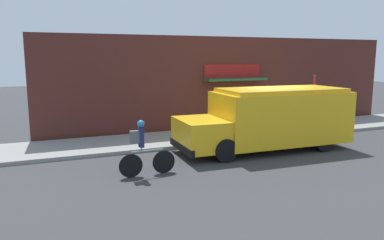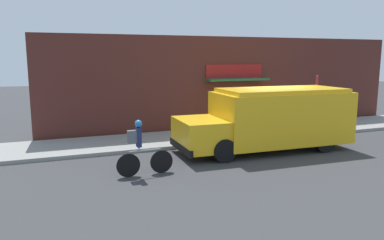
# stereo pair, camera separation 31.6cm
# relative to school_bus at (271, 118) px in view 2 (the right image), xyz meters

# --- Properties ---
(ground_plane) EXTENTS (70.00, 70.00, 0.00)m
(ground_plane) POSITION_rel_school_bus_xyz_m (0.77, 1.27, -1.17)
(ground_plane) COLOR #38383A
(sidewalk) EXTENTS (28.00, 2.83, 0.13)m
(sidewalk) POSITION_rel_school_bus_xyz_m (0.77, 2.68, -1.10)
(sidewalk) COLOR gray
(sidewalk) RESTS_ON ground_plane
(storefront) EXTENTS (17.93, 0.89, 4.30)m
(storefront) POSITION_rel_school_bus_xyz_m (0.76, 4.33, 0.99)
(storefront) COLOR #4C231E
(storefront) RESTS_ON ground_plane
(school_bus) EXTENTS (6.43, 2.85, 2.25)m
(school_bus) POSITION_rel_school_bus_xyz_m (0.00, 0.00, 0.00)
(school_bus) COLOR yellow
(school_bus) RESTS_ON ground_plane
(cyclist) EXTENTS (1.67, 0.21, 1.63)m
(cyclist) POSITION_rel_school_bus_xyz_m (-5.14, -1.29, -0.39)
(cyclist) COLOR black
(cyclist) RESTS_ON ground_plane
(stop_sign_post) EXTENTS (0.45, 0.45, 2.47)m
(stop_sign_post) POSITION_rel_school_bus_xyz_m (3.46, 1.80, 0.61)
(stop_sign_post) COLOR slate
(stop_sign_post) RESTS_ON sidewalk
(trash_bin) EXTENTS (0.45, 0.45, 0.97)m
(trash_bin) POSITION_rel_school_bus_xyz_m (0.42, 3.34, -0.55)
(trash_bin) COLOR #2D5138
(trash_bin) RESTS_ON sidewalk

